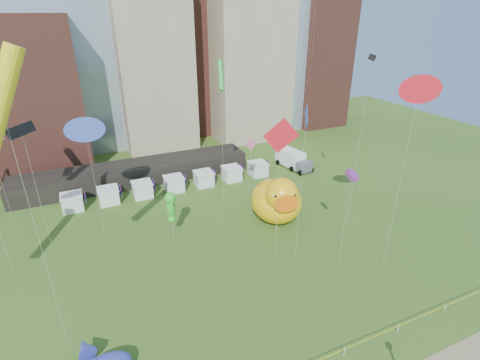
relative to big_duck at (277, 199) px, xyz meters
name	(u,v)px	position (x,y,z in m)	size (l,w,h in m)	color
skyline	(139,38)	(-9.20, 39.89, 18.09)	(101.00, 23.00, 68.00)	brown
pavilion	(136,173)	(-15.45, 20.82, -1.75)	(38.00, 6.00, 3.20)	black
vendor_tents	(174,184)	(-10.43, 14.82, -2.24)	(33.24, 2.80, 2.40)	white
big_duck	(277,199)	(0.00, 0.00, 0.00)	(8.85, 10.30, 7.29)	#FFB80D
small_duck	(261,196)	(0.26, 5.15, -2.09)	(3.58, 3.93, 2.74)	white
seahorse_green	(171,205)	(-13.99, 1.74, 1.40)	(1.49, 1.83, 6.48)	silver
seahorse_purple	(278,202)	(-1.41, -2.57, 1.16)	(1.64, 1.91, 6.20)	silver
box_truck	(293,159)	(11.91, 15.33, -1.75)	(4.04, 7.68, 3.11)	white
kite_0	(281,137)	(-4.26, -7.16, 11.47)	(2.57, 2.78, 16.83)	silver
kite_1	(251,146)	(-0.85, 6.76, 5.55)	(1.84, 0.47, 10.03)	silver
kite_2	(21,131)	(-27.96, 4.51, 11.81)	(2.50, 3.21, 15.76)	silver
kite_3	(221,76)	(-5.54, 5.69, 15.69)	(1.14, 2.22, 20.88)	silver
kite_5	(85,129)	(-21.99, 6.50, 10.65)	(2.98, 0.49, 15.49)	silver
kite_7	(351,176)	(2.15, -10.84, 7.55)	(0.20, 1.31, 11.61)	silver
kite_8	(420,89)	(5.88, -13.76, 16.56)	(2.48, 1.39, 21.22)	silver
kite_10	(372,61)	(8.42, -4.65, 17.87)	(1.18, 1.99, 21.91)	silver
kite_12	(0,103)	(-26.57, -10.12, 17.60)	(4.41, 1.94, 24.57)	silver
kite_13	(306,121)	(-1.76, -7.70, 12.98)	(1.12, 2.29, 17.96)	silver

